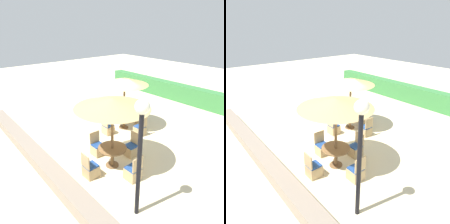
% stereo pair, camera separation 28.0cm
% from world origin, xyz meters
% --- Properties ---
extents(ground_plane, '(40.00, 40.00, 0.00)m').
position_xyz_m(ground_plane, '(0.00, 0.00, 0.00)').
color(ground_plane, beige).
extents(hedge_row, '(13.00, 0.70, 1.11)m').
position_xyz_m(hedge_row, '(0.00, 6.78, 0.56)').
color(hedge_row, '#387A3D').
rests_on(hedge_row, ground_plane).
extents(stone_border, '(10.00, 0.56, 0.45)m').
position_xyz_m(stone_border, '(0.00, -3.35, 0.23)').
color(stone_border, gray).
rests_on(stone_border, ground_plane).
extents(lamp_post, '(0.36, 0.36, 3.32)m').
position_xyz_m(lamp_post, '(4.37, -2.21, 2.35)').
color(lamp_post, black).
rests_on(lamp_post, ground_plane).
extents(parasol_center, '(2.22, 2.22, 2.54)m').
position_xyz_m(parasol_center, '(0.26, 1.14, 2.36)').
color(parasol_center, brown).
rests_on(parasol_center, ground_plane).
extents(round_table_center, '(1.10, 1.10, 0.71)m').
position_xyz_m(round_table_center, '(0.26, 1.14, 0.56)').
color(round_table_center, brown).
rests_on(round_table_center, ground_plane).
extents(patio_chair_center_south, '(0.46, 0.46, 0.93)m').
position_xyz_m(patio_chair_center_south, '(0.25, 0.13, 0.26)').
color(patio_chair_center_south, tan).
rests_on(patio_chair_center_south, ground_plane).
extents(patio_chair_center_east, '(0.46, 0.46, 0.93)m').
position_xyz_m(patio_chair_center_east, '(1.31, 1.19, 0.26)').
color(patio_chair_center_east, tan).
rests_on(patio_chair_center_east, ground_plane).
extents(patio_chair_center_north, '(0.46, 0.46, 0.93)m').
position_xyz_m(patio_chair_center_north, '(0.30, 2.12, 0.26)').
color(patio_chair_center_north, tan).
rests_on(patio_chair_center_north, ground_plane).
extents(parasol_front_right, '(2.57, 2.57, 2.60)m').
position_xyz_m(parasol_front_right, '(2.28, -1.32, 2.43)').
color(parasol_front_right, brown).
rests_on(parasol_front_right, ground_plane).
extents(round_table_front_right, '(1.04, 1.04, 0.75)m').
position_xyz_m(round_table_front_right, '(2.28, -1.32, 0.58)').
color(round_table_front_right, brown).
rests_on(round_table_front_right, ground_plane).
extents(patio_chair_front_right_east, '(0.46, 0.46, 0.93)m').
position_xyz_m(patio_chair_front_right_east, '(3.31, -1.28, 0.26)').
color(patio_chair_front_right_east, tan).
rests_on(patio_chair_front_right_east, ground_plane).
extents(patio_chair_front_right_north, '(0.46, 0.46, 0.93)m').
position_xyz_m(patio_chair_front_right_north, '(2.25, -0.31, 0.26)').
color(patio_chair_front_right_north, tan).
rests_on(patio_chair_front_right_north, ground_plane).
extents(patio_chair_front_right_west, '(0.46, 0.46, 0.93)m').
position_xyz_m(patio_chair_front_right_west, '(1.34, -1.28, 0.26)').
color(patio_chair_front_right_west, tan).
rests_on(patio_chair_front_right_west, ground_plane).
extents(patio_chair_front_right_south, '(0.46, 0.46, 0.93)m').
position_xyz_m(patio_chair_front_right_south, '(2.27, -2.28, 0.26)').
color(patio_chair_front_right_south, tan).
rests_on(patio_chair_front_right_south, ground_plane).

